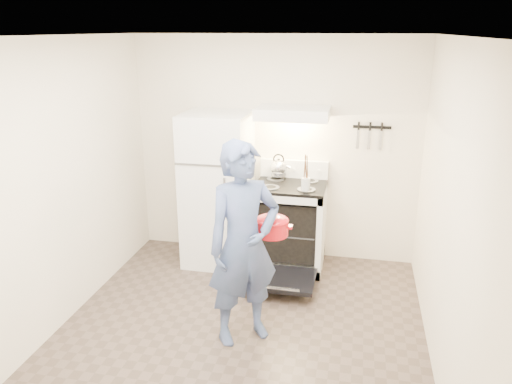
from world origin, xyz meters
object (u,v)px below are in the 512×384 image
Objects in this scene: stove_body at (289,227)px; person at (244,244)px; dutch_oven at (272,228)px; tea_kettle at (279,166)px; refrigerator at (218,189)px.

stove_body is 1.51m from person.
person is 4.91× the size of dutch_oven.
dutch_oven reaches higher than stove_body.
stove_body is 3.27× the size of tea_kettle.
person is (-0.18, -1.45, 0.41)m from stove_body.
person is (0.63, -1.42, 0.02)m from refrigerator.
dutch_oven is (0.19, 0.22, 0.08)m from person.
person is (-0.02, -1.64, -0.22)m from tea_kettle.
refrigerator is at bearing -160.98° from tea_kettle.
refrigerator reaches higher than tea_kettle.
person reaches higher than stove_body.
dutch_oven is at bearing -82.89° from tea_kettle.
refrigerator is at bearing 76.40° from person.
tea_kettle is (-0.16, 0.20, 0.63)m from stove_body.
stove_body is 0.68m from tea_kettle.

